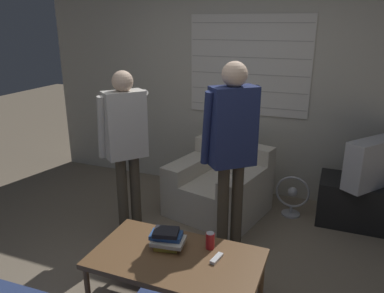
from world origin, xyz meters
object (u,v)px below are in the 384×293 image
person_right_standing (232,140)px  floor_fan (292,196)px  spare_remote (217,258)px  armchair_beige (220,187)px  soda_can (210,241)px  book_stack (167,239)px  coffee_table (176,261)px  tv (380,161)px  person_left_standing (125,137)px

person_right_standing → floor_fan: size_ratio=3.81×
spare_remote → armchair_beige: bearing=117.3°
soda_can → spare_remote: 0.16m
book_stack → floor_fan: 1.84m
person_right_standing → spare_remote: person_right_standing is taller
coffee_table → tv: size_ratio=1.49×
armchair_beige → soda_can: armchair_beige is taller
armchair_beige → floor_fan: 0.79m
person_right_standing → book_stack: size_ratio=6.24×
tv → floor_fan: size_ratio=1.76×
spare_remote → person_left_standing: bearing=158.4°
floor_fan → person_left_standing: bearing=-146.1°
book_stack → soda_can: size_ratio=2.21×
armchair_beige → tv: (1.56, 0.28, 0.42)m
armchair_beige → floor_fan: (0.76, 0.20, -0.06)m
person_left_standing → book_stack: size_ratio=5.83×
person_left_standing → soda_can: 1.31m
coffee_table → soda_can: 0.28m
person_right_standing → floor_fan: bearing=24.7°
book_stack → soda_can: 0.32m
person_right_standing → armchair_beige: bearing=72.2°
armchair_beige → tv: tv is taller
coffee_table → floor_fan: bearing=71.4°
coffee_table → person_left_standing: bearing=137.3°
person_right_standing → soda_can: 0.86m
armchair_beige → soda_can: (0.35, -1.38, 0.22)m
person_left_standing → floor_fan: (1.45, 0.98, -0.78)m
floor_fan → book_stack: bearing=-112.9°
person_right_standing → spare_remote: size_ratio=12.86×
armchair_beige → book_stack: (0.05, -1.48, 0.22)m
coffee_table → book_stack: bearing=141.2°
tv → armchair_beige: bearing=-42.1°
book_stack → spare_remote: book_stack is taller
armchair_beige → soda_can: bearing=117.9°
armchair_beige → floor_fan: bearing=-152.0°
tv → person_right_standing: bearing=-12.3°
coffee_table → soda_can: bearing=44.7°
person_right_standing → tv: bearing=-0.5°
person_left_standing → book_stack: (0.74, -0.70, -0.50)m
soda_can → floor_fan: size_ratio=0.28×
coffee_table → book_stack: size_ratio=4.31×
person_right_standing → floor_fan: person_right_standing is taller
tv → floor_fan: tv is taller
coffee_table → spare_remote: spare_remote is taller
coffee_table → book_stack: book_stack is taller
coffee_table → armchair_beige: bearing=96.0°
floor_fan → armchair_beige: bearing=-165.6°
armchair_beige → person_left_standing: person_left_standing is taller
person_left_standing → person_right_standing: size_ratio=0.93×
person_left_standing → floor_fan: 1.92m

